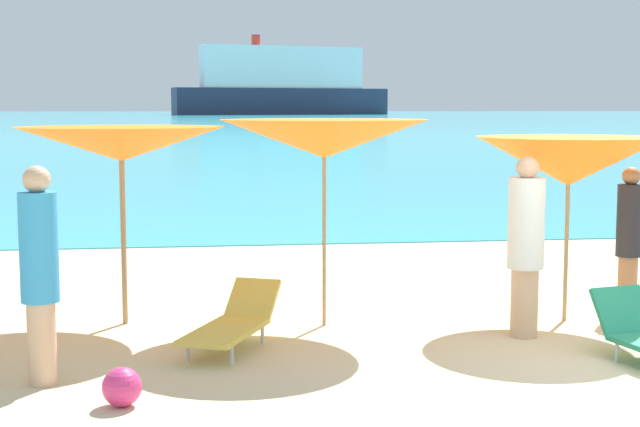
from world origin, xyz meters
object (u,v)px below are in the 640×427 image
at_px(umbrella_2, 121,144).
at_px(beachgoer_3, 526,242).
at_px(lounge_chair_3, 233,322).
at_px(beach_ball, 122,387).
at_px(beachgoer_2, 40,268).
at_px(cruise_ship, 282,84).
at_px(umbrella_4, 569,161).
at_px(beachgoer_0, 629,234).
at_px(umbrella_3, 324,139).

bearing_deg(umbrella_2, beachgoer_3, -15.58).
bearing_deg(lounge_chair_3, beach_ball, -94.51).
bearing_deg(beachgoer_2, cruise_ship, -99.50).
bearing_deg(umbrella_4, beachgoer_0, 22.86).
relative_size(umbrella_2, beachgoer_2, 1.28).
bearing_deg(umbrella_3, umbrella_4, -2.63).
distance_m(umbrella_2, beachgoer_0, 5.90).
bearing_deg(cruise_ship, umbrella_3, -109.04).
distance_m(umbrella_3, beachgoer_2, 3.46).
height_order(beachgoer_3, beach_ball, beachgoer_3).
xyz_separation_m(umbrella_2, umbrella_4, (4.87, -0.50, -0.19)).
bearing_deg(beach_ball, beachgoer_3, 24.45).
relative_size(beachgoer_0, beach_ball, 5.31).
relative_size(umbrella_4, lounge_chair_3, 1.39).
relative_size(lounge_chair_3, beachgoer_3, 0.86).
distance_m(umbrella_4, beachgoer_2, 5.75).
height_order(umbrella_3, beachgoer_2, umbrella_3).
bearing_deg(beachgoer_2, umbrella_2, -107.20).
height_order(beachgoer_2, cruise_ship, cruise_ship).
height_order(umbrella_4, beachgoer_2, umbrella_4).
height_order(beachgoer_3, cruise_ship, cruise_ship).
relative_size(beachgoer_0, cruise_ship, 0.03).
bearing_deg(beachgoer_3, lounge_chair_3, -158.63).
bearing_deg(beachgoer_0, lounge_chair_3, 140.96).
xyz_separation_m(umbrella_3, beachgoer_2, (-2.71, -1.88, -1.03)).
bearing_deg(cruise_ship, umbrella_4, -108.45).
height_order(umbrella_3, cruise_ship, cruise_ship).
relative_size(umbrella_3, cruise_ship, 0.04).
bearing_deg(beachgoer_0, umbrella_3, 131.56).
bearing_deg(cruise_ship, lounge_chair_3, -109.25).
xyz_separation_m(beachgoer_3, cruise_ship, (22.36, 263.57, 7.59)).
distance_m(umbrella_4, beachgoer_3, 1.25).
relative_size(umbrella_4, beachgoer_3, 1.20).
bearing_deg(beachgoer_2, umbrella_4, -165.69).
relative_size(beachgoer_2, cruise_ship, 0.03).
distance_m(umbrella_4, lounge_chair_3, 4.10).
xyz_separation_m(beach_ball, cruise_ship, (26.35, 265.38, 8.43)).
xyz_separation_m(beachgoer_3, beach_ball, (-3.99, -1.81, -0.83)).
bearing_deg(lounge_chair_3, beachgoer_2, -124.25).
relative_size(umbrella_2, cruise_ship, 0.04).
height_order(umbrella_2, lounge_chair_3, umbrella_2).
xyz_separation_m(lounge_chair_3, beachgoer_2, (-1.68, -1.02, 0.75)).
relative_size(umbrella_2, beachgoer_0, 1.43).
distance_m(umbrella_3, beach_ball, 3.78).
xyz_separation_m(lounge_chair_3, cruise_ship, (25.38, 263.65, 8.33)).
distance_m(umbrella_4, beachgoer_0, 1.33).
xyz_separation_m(umbrella_4, beach_ball, (-4.70, -2.47, -1.63)).
relative_size(umbrella_2, umbrella_4, 1.07).
distance_m(umbrella_3, beachgoer_3, 2.39).
bearing_deg(lounge_chair_3, umbrella_4, 35.60).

